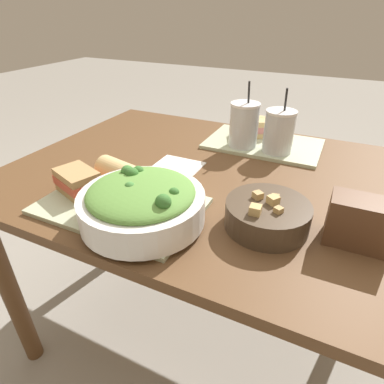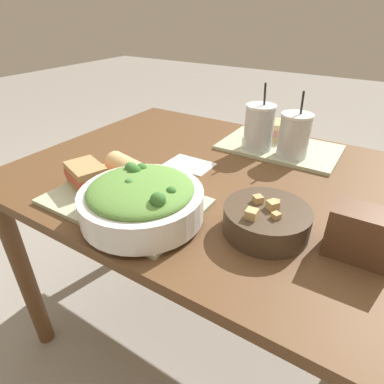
{
  "view_description": "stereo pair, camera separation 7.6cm",
  "coord_description": "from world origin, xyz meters",
  "views": [
    {
      "loc": [
        0.34,
        -0.83,
        1.21
      ],
      "look_at": [
        0.05,
        -0.24,
        0.82
      ],
      "focal_mm": 30.0,
      "sensor_mm": 36.0,
      "label": 1
    },
    {
      "loc": [
        0.4,
        -0.8,
        1.21
      ],
      "look_at": [
        0.05,
        -0.24,
        0.82
      ],
      "focal_mm": 30.0,
      "sensor_mm": 36.0,
      "label": 2
    }
  ],
  "objects": [
    {
      "name": "drink_cup_red",
      "position": [
        0.15,
        0.22,
        0.83
      ],
      "size": [
        0.1,
        0.1,
        0.22
      ],
      "color": "silver",
      "rests_on": "tray_far"
    },
    {
      "name": "drink_cup_dark",
      "position": [
        0.03,
        0.22,
        0.83
      ],
      "size": [
        0.1,
        0.1,
        0.23
      ],
      "color": "silver",
      "rests_on": "tray_far"
    },
    {
      "name": "baguette_near",
      "position": [
        -0.19,
        -0.2,
        0.8
      ],
      "size": [
        0.16,
        0.1,
        0.07
      ],
      "rotation": [
        0.0,
        0.0,
        1.35
      ],
      "color": "tan",
      "rests_on": "tray_near"
    },
    {
      "name": "ground_plane",
      "position": [
        0.0,
        0.0,
        0.0
      ],
      "size": [
        12.0,
        12.0,
        0.0
      ],
      "primitive_type": "plane",
      "color": "gray"
    },
    {
      "name": "salad_bowl",
      "position": [
        -0.04,
        -0.32,
        0.81
      ],
      "size": [
        0.29,
        0.29,
        0.11
      ],
      "color": "white",
      "rests_on": "tray_near"
    },
    {
      "name": "napkin_folded",
      "position": [
        -0.11,
        -0.0,
        0.75
      ],
      "size": [
        0.15,
        0.1,
        0.0
      ],
      "color": "white",
      "rests_on": "dining_table"
    },
    {
      "name": "soup_bowl",
      "position": [
        0.23,
        -0.2,
        0.79
      ],
      "size": [
        0.2,
        0.2,
        0.08
      ],
      "color": "#473828",
      "rests_on": "dining_table"
    },
    {
      "name": "baguette_far",
      "position": [
        0.08,
        0.38,
        0.8
      ],
      "size": [
        0.14,
        0.09,
        0.07
      ],
      "rotation": [
        0.0,
        0.0,
        1.41
      ],
      "color": "tan",
      "rests_on": "tray_far"
    },
    {
      "name": "tray_far",
      "position": [
        0.09,
        0.29,
        0.76
      ],
      "size": [
        0.41,
        0.26,
        0.01
      ],
      "color": "#B2BC99",
      "rests_on": "dining_table"
    },
    {
      "name": "tray_near",
      "position": [
        -0.13,
        -0.29,
        0.76
      ],
      "size": [
        0.41,
        0.26,
        0.01
      ],
      "color": "#B2BC99",
      "rests_on": "dining_table"
    },
    {
      "name": "dining_table",
      "position": [
        0.0,
        0.0,
        0.65
      ],
      "size": [
        1.25,
        0.93,
        0.75
      ],
      "color": "brown",
      "rests_on": "ground_plane"
    },
    {
      "name": "sandwich_far",
      "position": [
        0.03,
        0.33,
        0.79
      ],
      "size": [
        0.14,
        0.12,
        0.06
      ],
      "rotation": [
        0.0,
        0.0,
        0.42
      ],
      "color": "tan",
      "rests_on": "tray_far"
    },
    {
      "name": "chip_bag",
      "position": [
        0.42,
        -0.18,
        0.81
      ],
      "size": [
        0.13,
        0.08,
        0.11
      ],
      "rotation": [
        0.0,
        0.0,
        0.02
      ],
      "color": "brown",
      "rests_on": "dining_table"
    },
    {
      "name": "sandwich_near",
      "position": [
        -0.27,
        -0.29,
        0.79
      ],
      "size": [
        0.14,
        0.12,
        0.06
      ],
      "rotation": [
        0.0,
        0.0,
        -0.34
      ],
      "color": "tan",
      "rests_on": "tray_near"
    }
  ]
}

